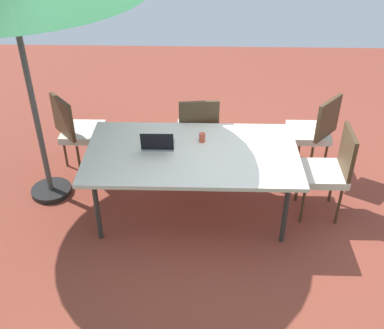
% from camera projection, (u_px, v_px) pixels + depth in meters
% --- Properties ---
extents(ground_plane, '(10.00, 10.00, 0.02)m').
position_uv_depth(ground_plane, '(192.00, 212.00, 5.02)').
color(ground_plane, brown).
extents(dining_table, '(2.09, 1.16, 0.75)m').
position_uv_depth(dining_table, '(192.00, 156.00, 4.62)').
color(dining_table, silver).
rests_on(dining_table, ground_plane).
extents(chair_west, '(0.47, 0.46, 0.98)m').
position_uv_depth(chair_west, '(329.00, 169.00, 4.70)').
color(chair_west, silver).
rests_on(chair_west, ground_plane).
extents(chair_southwest, '(0.59, 0.59, 0.98)m').
position_uv_depth(chair_southwest, '(314.00, 130.00, 5.35)').
color(chair_southwest, silver).
rests_on(chair_southwest, ground_plane).
extents(chair_south, '(0.47, 0.48, 0.98)m').
position_uv_depth(chair_south, '(197.00, 130.00, 5.35)').
color(chair_south, silver).
rests_on(chair_south, ground_plane).
extents(chair_southeast, '(0.59, 0.58, 0.98)m').
position_uv_depth(chair_southeast, '(77.00, 129.00, 5.36)').
color(chair_southeast, silver).
rests_on(chair_southeast, ground_plane).
extents(laptop, '(0.32, 0.25, 0.21)m').
position_uv_depth(laptop, '(158.00, 144.00, 4.63)').
color(laptop, gray).
rests_on(laptop, dining_table).
extents(cup, '(0.06, 0.06, 0.09)m').
position_uv_depth(cup, '(202.00, 137.00, 4.73)').
color(cup, '#CC4C33').
rests_on(cup, dining_table).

